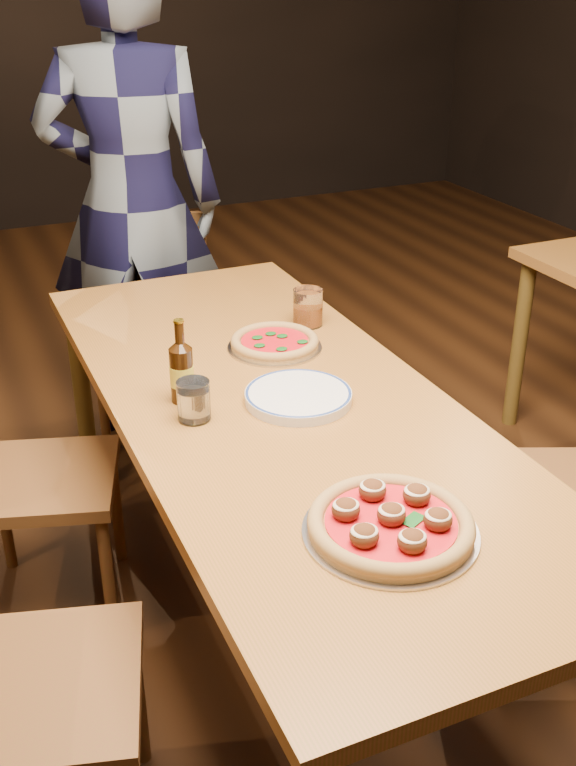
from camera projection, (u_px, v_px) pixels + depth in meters
name	position (u px, v px, depth m)	size (l,w,h in m)	color
ground	(281.00, 628.00, 2.47)	(9.00, 9.00, 0.00)	black
table_main	(280.00, 425.00, 2.17)	(0.80, 2.00, 0.75)	brown
chair_main_nw	(34.00, 685.00, 1.69)	(0.42, 0.42, 0.90)	brown
chair_main_sw	(42.00, 477.00, 2.40)	(0.40, 0.40, 0.86)	brown
chair_main_e	(575.00, 497.00, 2.21)	(0.46, 0.46, 0.98)	brown
chair_end	(152.00, 330.00, 3.29)	(0.42, 0.42, 0.90)	brown
pizza_meatball	(391.00, 523.00, 1.63)	(0.34, 0.34, 0.06)	#B7B7BF
pizza_margherita	(275.00, 342.00, 2.41)	(0.27, 0.27, 0.04)	#B7B7BF
plate_stack	(298.00, 397.00, 2.12)	(0.27, 0.27, 0.03)	white
beer_bottle	(182.00, 373.00, 2.10)	(0.06, 0.06, 0.21)	black
water_glass	(194.00, 401.00, 2.02)	(0.08, 0.08, 0.10)	white
amber_glass	(308.00, 307.00, 2.55)	(0.09, 0.09, 0.11)	#A84F12
diner	(132.00, 204.00, 3.15)	(0.68, 0.44, 1.85)	black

